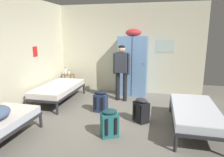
{
  "coord_description": "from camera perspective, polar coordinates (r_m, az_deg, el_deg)",
  "views": [
    {
      "loc": [
        1.03,
        -4.14,
        1.96
      ],
      "look_at": [
        0.0,
        0.26,
        0.95
      ],
      "focal_mm": 33.02,
      "sensor_mm": 36.0,
      "label": 1
    }
  ],
  "objects": [
    {
      "name": "bed_right",
      "position": [
        4.55,
        21.93,
        -8.68
      ],
      "size": [
        0.9,
        1.9,
        0.49
      ],
      "color": "#28282D",
      "rests_on": "ground_plane"
    },
    {
      "name": "person_traveler",
      "position": [
        5.91,
        2.65,
        2.99
      ],
      "size": [
        0.51,
        0.26,
        1.62
      ],
      "color": "black",
      "rests_on": "ground_plane"
    },
    {
      "name": "backpack_black",
      "position": [
        4.69,
        8.17,
        -8.79
      ],
      "size": [
        0.42,
        0.42,
        0.55
      ],
      "color": "black",
      "rests_on": "ground_plane"
    },
    {
      "name": "room_backdrop",
      "position": [
        5.86,
        -9.46,
        7.24
      ],
      "size": [
        4.76,
        5.16,
        2.86
      ],
      "color": "beige",
      "rests_on": "ground_plane"
    },
    {
      "name": "ground_plane",
      "position": [
        4.7,
        -0.72,
        -12.06
      ],
      "size": [
        8.16,
        8.16,
        0.0
      ],
      "primitive_type": "plane",
      "color": "slate"
    },
    {
      "name": "backpack_navy",
      "position": [
        5.23,
        -3.12,
        -6.41
      ],
      "size": [
        0.34,
        0.36,
        0.55
      ],
      "color": "navy",
      "rests_on": "ground_plane"
    },
    {
      "name": "water_bottle",
      "position": [
        7.23,
        -12.74,
        2.06
      ],
      "size": [
        0.07,
        0.07,
        0.24
      ],
      "color": "white",
      "rests_on": "shelf_unit"
    },
    {
      "name": "locker_bank",
      "position": [
        6.54,
        5.76,
        3.82
      ],
      "size": [
        0.9,
        0.55,
        2.07
      ],
      "color": "#6B93C6",
      "rests_on": "ground_plane"
    },
    {
      "name": "backpack_teal",
      "position": [
        4.04,
        -0.72,
        -12.28
      ],
      "size": [
        0.4,
        0.41,
        0.55
      ],
      "color": "#23666B",
      "rests_on": "ground_plane"
    },
    {
      "name": "shelf_unit",
      "position": [
        7.24,
        -12.11,
        -0.58
      ],
      "size": [
        0.38,
        0.3,
        0.57
      ],
      "color": "brown",
      "rests_on": "ground_plane"
    },
    {
      "name": "bed_left_rear",
      "position": [
        6.13,
        -14.56,
        -2.76
      ],
      "size": [
        0.9,
        1.9,
        0.49
      ],
      "color": "#28282D",
      "rests_on": "ground_plane"
    },
    {
      "name": "lotion_bottle",
      "position": [
        7.12,
        -11.85,
        1.66
      ],
      "size": [
        0.05,
        0.05,
        0.17
      ],
      "color": "white",
      "rests_on": "shelf_unit"
    }
  ]
}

